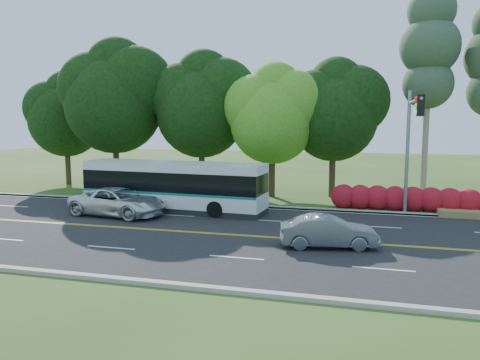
% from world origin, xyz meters
% --- Properties ---
extents(ground, '(120.00, 120.00, 0.00)m').
position_xyz_m(ground, '(0.00, 0.00, 0.00)').
color(ground, '#2A4517').
rests_on(ground, ground).
extents(road, '(60.00, 14.00, 0.02)m').
position_xyz_m(road, '(0.00, 0.00, 0.01)').
color(road, black).
rests_on(road, ground).
extents(curb_north, '(60.00, 0.30, 0.15)m').
position_xyz_m(curb_north, '(0.00, 7.15, 0.07)').
color(curb_north, '#A5A095').
rests_on(curb_north, ground).
extents(curb_south, '(60.00, 0.30, 0.15)m').
position_xyz_m(curb_south, '(0.00, -7.15, 0.07)').
color(curb_south, '#A5A095').
rests_on(curb_south, ground).
extents(grass_verge, '(60.00, 4.00, 0.10)m').
position_xyz_m(grass_verge, '(0.00, 9.00, 0.05)').
color(grass_verge, '#2A4517').
rests_on(grass_verge, ground).
extents(lane_markings, '(57.60, 13.82, 0.00)m').
position_xyz_m(lane_markings, '(-0.09, 0.00, 0.02)').
color(lane_markings, gold).
rests_on(lane_markings, road).
extents(tree_row, '(44.70, 9.10, 13.84)m').
position_xyz_m(tree_row, '(-5.15, 12.13, 6.73)').
color(tree_row, '#332016').
rests_on(tree_row, ground).
extents(bougainvillea_hedge, '(9.50, 2.25, 1.50)m').
position_xyz_m(bougainvillea_hedge, '(7.18, 8.15, 0.72)').
color(bougainvillea_hedge, maroon).
rests_on(bougainvillea_hedge, ground).
extents(traffic_signal, '(0.42, 6.10, 7.00)m').
position_xyz_m(traffic_signal, '(6.49, 5.40, 4.67)').
color(traffic_signal, gray).
rests_on(traffic_signal, ground).
extents(transit_bus, '(11.19, 3.20, 2.89)m').
position_xyz_m(transit_bus, '(-6.71, 4.84, 1.45)').
color(transit_bus, silver).
rests_on(transit_bus, road).
extents(sedan, '(4.28, 2.20, 1.34)m').
position_xyz_m(sedan, '(2.84, -1.05, 0.69)').
color(sedan, slate).
rests_on(sedan, road).
extents(suv, '(5.89, 3.36, 1.55)m').
position_xyz_m(suv, '(-9.14, 2.66, 0.79)').
color(suv, silver).
rests_on(suv, road).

